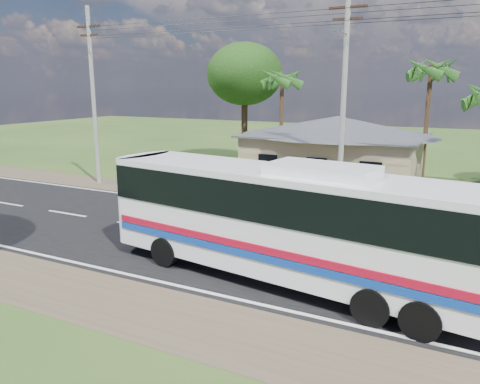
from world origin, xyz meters
name	(u,v)px	position (x,y,z in m)	size (l,w,h in m)	color
ground	(225,240)	(0.00, 0.00, 0.00)	(120.00, 120.00, 0.00)	#2A4518
road	(225,240)	(0.00, 0.00, 0.01)	(120.00, 16.00, 0.03)	black
house	(336,144)	(1.00, 13.00, 2.64)	(12.40, 10.00, 5.00)	tan
utility_poles	(337,96)	(2.67, 6.49, 5.77)	(32.80, 2.22, 11.00)	#9E9E99
palm_mid	(431,71)	(6.00, 15.50, 7.16)	(2.80, 2.80, 8.20)	#47301E
palm_far	(282,80)	(-4.00, 16.00, 6.68)	(2.80, 2.80, 7.70)	#47301E
tree_behind_house	(245,74)	(-8.00, 18.00, 7.12)	(6.00, 6.00, 9.61)	#47301E
coach_bus	(289,215)	(3.85, -2.79, 2.28)	(13.10, 4.41, 3.99)	white
motorcycle	(363,204)	(4.10, 7.13, 0.41)	(0.55, 1.57, 0.83)	black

